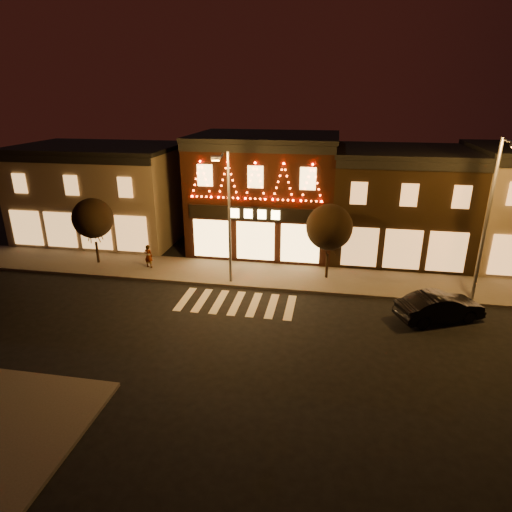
# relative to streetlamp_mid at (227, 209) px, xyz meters

# --- Properties ---
(ground) EXTENTS (120.00, 120.00, 0.00)m
(ground) POSITION_rel_streetlamp_mid_xyz_m (0.99, -6.37, -4.74)
(ground) COLOR black
(ground) RESTS_ON ground
(sidewalk_far) EXTENTS (44.00, 4.00, 0.15)m
(sidewalk_far) POSITION_rel_streetlamp_mid_xyz_m (2.99, 1.63, -4.66)
(sidewalk_far) COLOR #47423D
(sidewalk_far) RESTS_ON ground
(building_left) EXTENTS (12.20, 8.28, 7.30)m
(building_left) POSITION_rel_streetlamp_mid_xyz_m (-12.01, 7.62, -1.08)
(building_left) COLOR #7D6F59
(building_left) RESTS_ON ground
(building_pulp) EXTENTS (10.20, 8.34, 8.30)m
(building_pulp) POSITION_rel_streetlamp_mid_xyz_m (0.99, 7.60, -0.57)
(building_pulp) COLOR black
(building_pulp) RESTS_ON ground
(building_right_a) EXTENTS (9.20, 8.28, 7.50)m
(building_right_a) POSITION_rel_streetlamp_mid_xyz_m (10.49, 7.62, -0.97)
(building_right_a) COLOR black
(building_right_a) RESTS_ON ground
(streetlamp_mid) EXTENTS (0.64, 1.79, 7.82)m
(streetlamp_mid) POSITION_rel_streetlamp_mid_xyz_m (0.00, 0.00, 0.00)
(streetlamp_mid) COLOR #59595E
(streetlamp_mid) RESTS_ON sidewalk_far
(streetlamp_right) EXTENTS (0.57, 2.02, 8.83)m
(streetlamp_right) POSITION_rel_streetlamp_mid_xyz_m (14.00, -0.03, 0.59)
(streetlamp_right) COLOR #59595E
(streetlamp_right) RESTS_ON sidewalk_far
(tree_left) EXTENTS (2.66, 2.66, 4.44)m
(tree_left) POSITION_rel_streetlamp_mid_xyz_m (-9.59, 1.73, -1.48)
(tree_left) COLOR black
(tree_left) RESTS_ON sidewalk_far
(tree_right) EXTENTS (2.80, 2.80, 4.68)m
(tree_right) POSITION_rel_streetlamp_mid_xyz_m (5.82, 1.86, -1.31)
(tree_right) COLOR black
(tree_right) RESTS_ON sidewalk_far
(dark_sedan) EXTENTS (4.71, 3.22, 1.47)m
(dark_sedan) POSITION_rel_streetlamp_mid_xyz_m (11.66, -2.39, -4.00)
(dark_sedan) COLOR black
(dark_sedan) RESTS_ON ground
(pedestrian) EXTENTS (0.62, 0.45, 1.57)m
(pedestrian) POSITION_rel_streetlamp_mid_xyz_m (-5.80, 1.48, -3.80)
(pedestrian) COLOR gray
(pedestrian) RESTS_ON sidewalk_far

